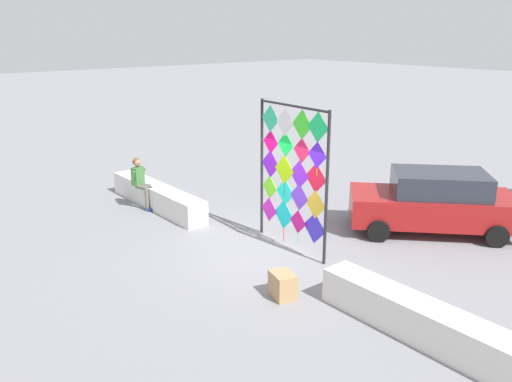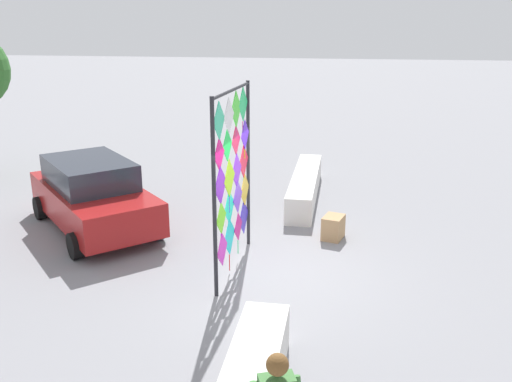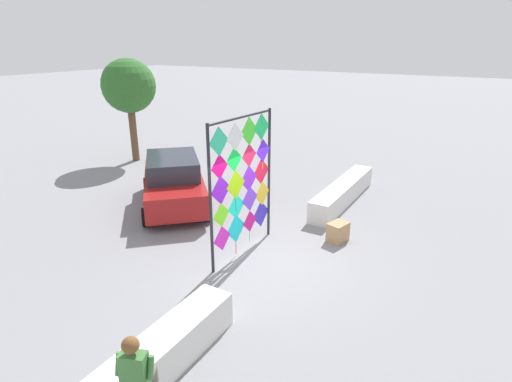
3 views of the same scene
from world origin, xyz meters
The scene contains 5 objects.
ground centered at (0.00, 0.00, 0.00)m, with size 120.00×120.00×0.00m, color gray.
plaza_ledge_right centered at (4.61, -0.35, 0.33)m, with size 4.40×0.63×0.66m, color silver.
kite_display_rack centered at (0.08, 0.66, 1.92)m, with size 2.43×0.21×3.44m.
parked_car centered at (1.58, 4.22, 0.81)m, with size 4.17×4.10×1.59m.
cardboard_box_large centered at (1.84, -1.18, 0.26)m, with size 0.53×0.40×0.51m, color tan.
Camera 2 is at (-9.38, -1.32, 4.57)m, focal length 38.35 mm.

